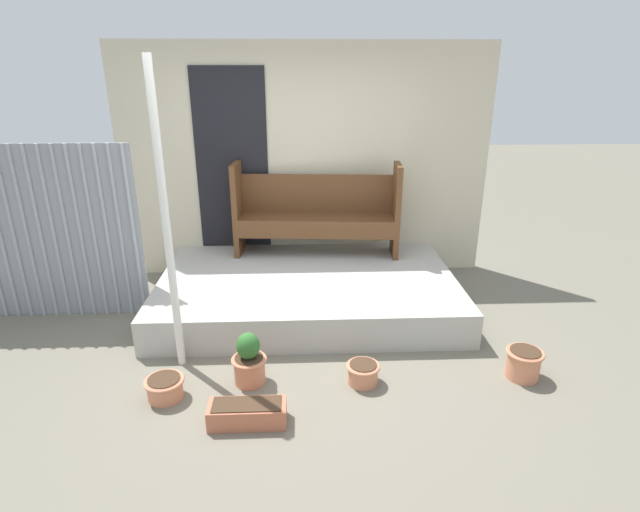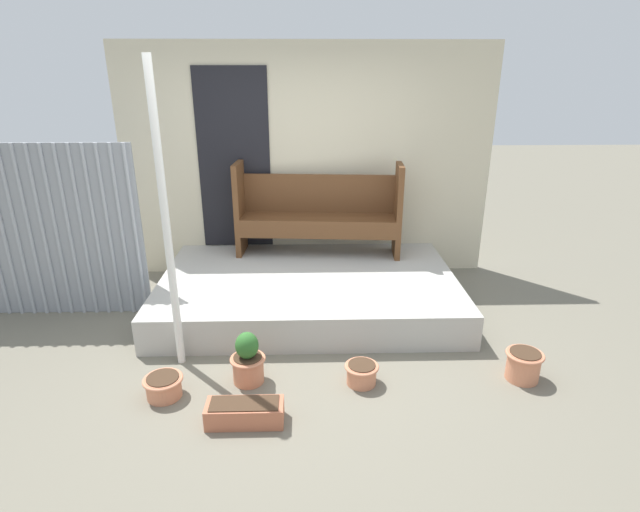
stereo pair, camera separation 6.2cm
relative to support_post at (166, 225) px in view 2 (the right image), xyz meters
The scene contains 11 objects.
ground_plane 1.52m from the support_post, ahead, with size 24.00×24.00×0.00m, color #706B5B.
porch_slab 1.83m from the support_post, 43.72° to the left, with size 2.98×1.91×0.33m.
house_wall 2.27m from the support_post, 62.64° to the left, with size 4.18×0.08×2.60m.
fence_corrugated 1.92m from the support_post, 149.77° to the left, with size 2.24×0.05×1.70m.
support_post is the anchor object (origin of this frame).
bench 2.12m from the support_post, 54.98° to the left, with size 1.84×0.54×1.03m.
flower_pot_left 1.21m from the support_post, 92.20° to the right, with size 0.30×0.30×0.17m.
flower_pot_middle 1.22m from the support_post, 26.43° to the right, with size 0.28×0.28×0.43m.
flower_pot_right 1.89m from the support_post, 13.19° to the right, with size 0.27×0.27×0.17m.
flower_pot_far_right 2.99m from the support_post, ahead, with size 0.29×0.29×0.24m.
planter_box_rect 1.51m from the support_post, 51.52° to the right, with size 0.54×0.21×0.16m.
Camera 2 is at (0.16, -3.73, 2.34)m, focal length 28.00 mm.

